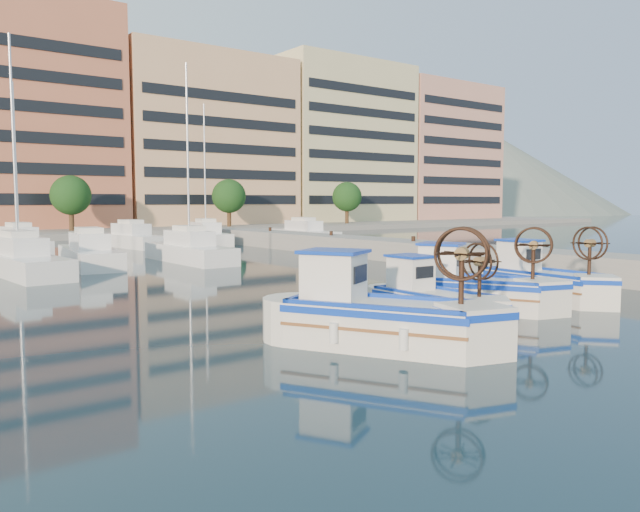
{
  "coord_description": "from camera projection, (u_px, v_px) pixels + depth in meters",
  "views": [
    {
      "loc": [
        -13.5,
        -12.34,
        3.55
      ],
      "look_at": [
        0.49,
        6.47,
        1.5
      ],
      "focal_mm": 35.0,
      "sensor_mm": 36.0,
      "label": 1
    }
  ],
  "objects": [
    {
      "name": "ground",
      "position": [
        439.0,
        323.0,
        18.2
      ],
      "size": [
        300.0,
        300.0,
        0.0
      ],
      "primitive_type": "plane",
      "color": "#193343",
      "rests_on": "ground"
    },
    {
      "name": "quay",
      "position": [
        496.0,
        259.0,
        32.27
      ],
      "size": [
        3.0,
        60.0,
        1.2
      ],
      "primitive_type": "cube",
      "color": "gray",
      "rests_on": "ground"
    },
    {
      "name": "waterfront",
      "position": [
        87.0,
        138.0,
        74.72
      ],
      "size": [
        180.0,
        40.0,
        25.6
      ],
      "color": "gray",
      "rests_on": "ground"
    },
    {
      "name": "hill_east",
      "position": [
        485.0,
        213.0,
        189.34
      ],
      "size": [
        160.0,
        160.0,
        50.0
      ],
      "primitive_type": "cone",
      "color": "slate",
      "rests_on": "ground"
    },
    {
      "name": "yacht_marina",
      "position": [
        77.0,
        250.0,
        38.87
      ],
      "size": [
        38.08,
        23.88,
        11.5
      ],
      "color": "white",
      "rests_on": "ground"
    },
    {
      "name": "fishing_boat_a",
      "position": [
        376.0,
        314.0,
        15.13
      ],
      "size": [
        3.94,
        4.93,
        2.99
      ],
      "rotation": [
        0.0,
        0.0,
        0.51
      ],
      "color": "silver",
      "rests_on": "ground"
    },
    {
      "name": "fishing_boat_b",
      "position": [
        433.0,
        301.0,
        18.09
      ],
      "size": [
        1.66,
        3.98,
        2.47
      ],
      "rotation": [
        0.0,
        0.0,
        -0.01
      ],
      "color": "silver",
      "rests_on": "ground"
    },
    {
      "name": "fishing_boat_c",
      "position": [
        472.0,
        287.0,
        20.38
      ],
      "size": [
        3.57,
        4.58,
        2.77
      ],
      "rotation": [
        0.0,
        0.0,
        0.49
      ],
      "color": "silver",
      "rests_on": "ground"
    },
    {
      "name": "fishing_boat_d",
      "position": [
        541.0,
        279.0,
        22.45
      ],
      "size": [
        2.03,
        4.44,
        2.73
      ],
      "rotation": [
        0.0,
        0.0,
        -0.06
      ],
      "color": "silver",
      "rests_on": "ground"
    }
  ]
}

